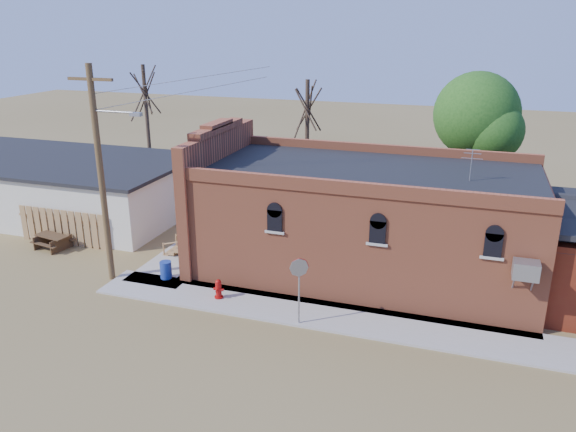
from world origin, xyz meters
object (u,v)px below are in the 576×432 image
(trash_barrel, at_px, (166,270))
(utility_pole, at_px, (102,171))
(brick_bar, at_px, (360,220))
(picnic_table, at_px, (53,240))
(stop_sign, at_px, (299,274))
(fire_hydrant, at_px, (218,289))

(trash_barrel, bearing_deg, utility_pole, -164.38)
(brick_bar, height_order, utility_pole, utility_pole)
(utility_pole, height_order, trash_barrel, utility_pole)
(brick_bar, xyz_separation_m, trash_barrel, (-7.56, -3.67, -1.88))
(brick_bar, relative_size, picnic_table, 8.84)
(brick_bar, height_order, stop_sign, brick_bar)
(stop_sign, height_order, picnic_table, stop_sign)
(fire_hydrant, height_order, stop_sign, stop_sign)
(brick_bar, xyz_separation_m, fire_hydrant, (-4.64, -4.62, -1.87))
(brick_bar, relative_size, stop_sign, 6.42)
(brick_bar, distance_m, stop_sign, 5.60)
(picnic_table, bearing_deg, utility_pole, -12.45)
(brick_bar, bearing_deg, fire_hydrant, -135.13)
(fire_hydrant, height_order, trash_barrel, fire_hydrant)
(trash_barrel, bearing_deg, brick_bar, 25.90)
(brick_bar, relative_size, trash_barrel, 21.65)
(stop_sign, xyz_separation_m, trash_barrel, (-6.53, 1.82, -1.58))
(brick_bar, xyz_separation_m, utility_pole, (-9.79, -4.29, 2.43))
(fire_hydrant, bearing_deg, stop_sign, -30.04)
(stop_sign, height_order, trash_barrel, stop_sign)
(stop_sign, distance_m, trash_barrel, 6.96)
(utility_pole, relative_size, stop_sign, 3.53)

